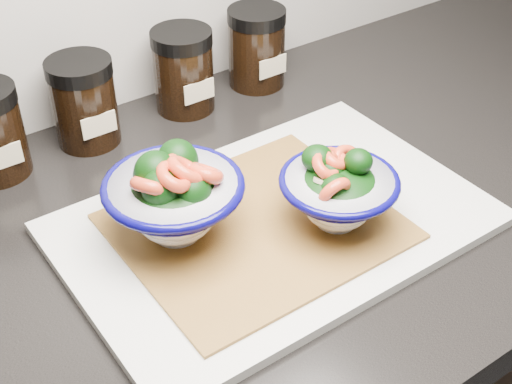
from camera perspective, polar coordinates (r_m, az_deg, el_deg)
countertop at (r=0.79m, az=-3.62°, el=-4.09°), size 3.50×0.60×0.04m
cutting_board at (r=0.78m, az=1.47°, el=-2.48°), size 0.45×0.30×0.01m
bamboo_mat at (r=0.76m, az=-0.00°, el=-2.75°), size 0.28×0.24×0.00m
bowl_left at (r=0.73m, az=-6.60°, el=-0.38°), size 0.15×0.15×0.11m
bowl_right at (r=0.75m, az=6.55°, el=0.07°), size 0.13×0.13×0.09m
spice_jar_c at (r=0.92m, az=-13.59°, el=7.02°), size 0.08×0.08×0.11m
spice_jar_d at (r=0.97m, az=-5.83°, el=9.65°), size 0.08×0.08×0.11m
spice_jar_e at (r=1.03m, az=0.05°, el=11.49°), size 0.08×0.08×0.11m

